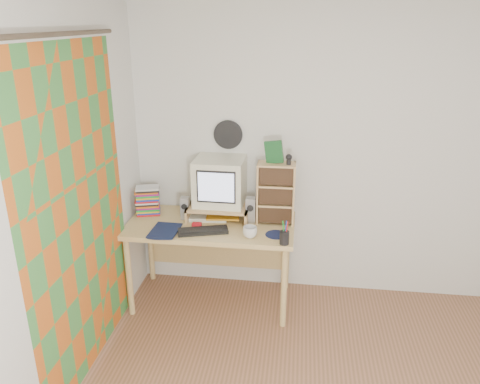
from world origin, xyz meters
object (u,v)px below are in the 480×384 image
(desk, at_px, (212,234))
(diary, at_px, (152,228))
(dvd_stack, at_px, (147,199))
(mug, at_px, (250,232))
(keyboard, at_px, (203,231))
(cd_rack, at_px, (276,193))
(crt_monitor, at_px, (219,182))

(desk, height_order, diary, diary)
(dvd_stack, xyz_separation_m, mug, (0.94, -0.35, -0.09))
(keyboard, height_order, cd_rack, cd_rack)
(crt_monitor, xyz_separation_m, dvd_stack, (-0.64, -0.02, -0.18))
(desk, distance_m, dvd_stack, 0.65)
(keyboard, bearing_deg, desk, 67.47)
(desk, height_order, mug, mug)
(desk, height_order, crt_monitor, crt_monitor)
(keyboard, bearing_deg, diary, 168.22)
(keyboard, bearing_deg, dvd_stack, 133.85)
(cd_rack, xyz_separation_m, mug, (-0.18, -0.32, -0.21))
(desk, height_order, keyboard, keyboard)
(dvd_stack, distance_m, mug, 1.01)
(diary, bearing_deg, cd_rack, 19.91)
(desk, bearing_deg, mug, -38.70)
(keyboard, xyz_separation_m, diary, (-0.41, -0.03, 0.01))
(diary, bearing_deg, mug, 1.65)
(crt_monitor, relative_size, keyboard, 1.03)
(desk, bearing_deg, cd_rack, 3.58)
(crt_monitor, distance_m, mug, 0.55)
(keyboard, bearing_deg, mug, -22.19)
(mug, bearing_deg, cd_rack, 60.98)
(desk, xyz_separation_m, keyboard, (-0.03, -0.25, 0.15))
(keyboard, xyz_separation_m, cd_rack, (0.56, 0.28, 0.25))
(desk, relative_size, dvd_stack, 5.01)
(crt_monitor, xyz_separation_m, cd_rack, (0.48, -0.05, -0.06))
(desk, distance_m, mug, 0.49)
(crt_monitor, height_order, diary, crt_monitor)
(cd_rack, relative_size, diary, 1.97)
(desk, relative_size, cd_rack, 2.71)
(desk, xyz_separation_m, diary, (-0.44, -0.28, 0.16))
(desk, bearing_deg, dvd_stack, 173.52)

